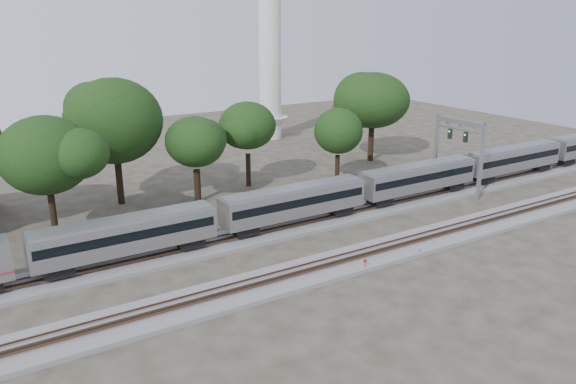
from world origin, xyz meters
The scene contains 14 objects.
ground centered at (0.00, 0.00, 0.00)m, with size 160.00×160.00×0.00m, color #383328.
track_far centered at (0.00, 6.00, 0.21)m, with size 160.00×5.00×0.73m.
track_near centered at (0.00, -4.00, 0.21)m, with size 160.00×5.00×0.73m.
train centered at (11.52, 6.00, 3.05)m, with size 102.72×2.92×4.31m.
switch_stand_red centered at (2.30, -6.06, 0.73)m, with size 0.36×0.14×1.15m.
switch_stand_white centered at (8.71, -6.15, 0.62)m, with size 0.31×0.06×0.96m.
switch_lever centered at (4.79, -5.69, 0.15)m, with size 0.50×0.30×0.30m, color #512D19.
signal_gantry centered at (26.74, 6.00, 6.83)m, with size 0.65×7.71×9.38m.
tree_2 centered at (-19.39, 16.26, 8.64)m, with size 8.80×8.80×12.40m.
tree_3 centered at (-10.61, 23.94, 9.94)m, with size 10.11×10.11×14.26m.
tree_4 centered at (-2.52, 19.72, 7.38)m, with size 7.52×7.52×10.61m.
tree_5 centered at (5.79, 22.33, 8.04)m, with size 8.19×8.19×11.55m.
tree_6 centered at (16.51, 17.24, 7.08)m, with size 7.22×7.22×10.18m.
tree_7 centered at (28.29, 24.47, 9.31)m, with size 9.48×9.48×13.36m.
Camera 1 is at (-27.21, -40.81, 21.52)m, focal length 35.00 mm.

